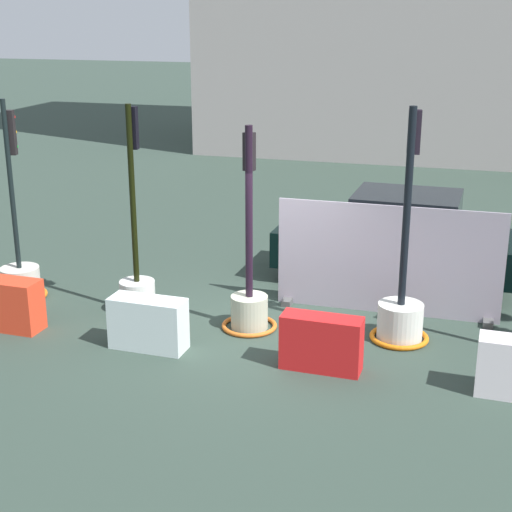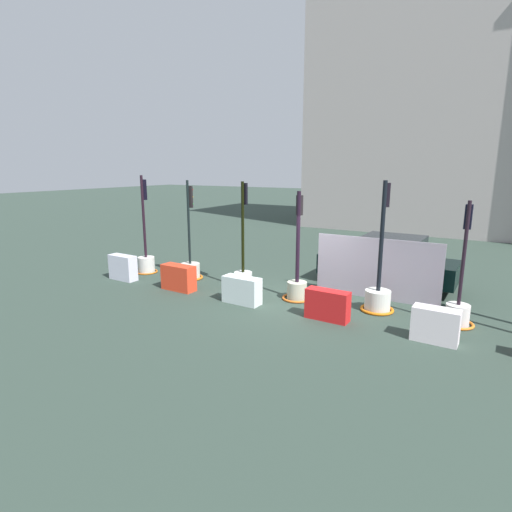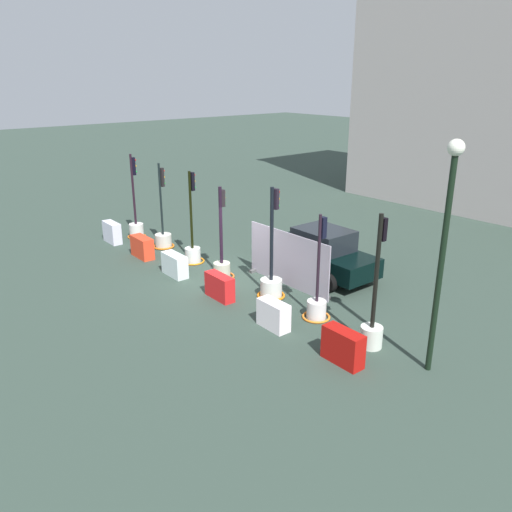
{
  "view_description": "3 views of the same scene",
  "coord_description": "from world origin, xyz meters",
  "views": [
    {
      "loc": [
        3.15,
        -10.61,
        4.82
      ],
      "look_at": [
        -0.2,
        0.83,
        0.97
      ],
      "focal_mm": 53.7,
      "sensor_mm": 36.0,
      "label": 1
    },
    {
      "loc": [
        4.77,
        -10.5,
        3.87
      ],
      "look_at": [
        -1.69,
        0.39,
        1.09
      ],
      "focal_mm": 28.52,
      "sensor_mm": 36.0,
      "label": 2
    },
    {
      "loc": [
        13.31,
        -9.71,
        6.66
      ],
      "look_at": [
        1.38,
        0.42,
        1.12
      ],
      "focal_mm": 35.9,
      "sensor_mm": 36.0,
      "label": 3
    }
  ],
  "objects": [
    {
      "name": "ground_plane",
      "position": [
        0.0,
        0.0,
        0.0
      ],
      "size": [
        120.0,
        120.0,
        0.0
      ],
      "primitive_type": "plane",
      "color": "#2F3F36"
    },
    {
      "name": "traffic_light_0",
      "position": [
        -6.3,
        0.13,
        0.63
      ],
      "size": [
        0.8,
        0.8,
        3.59
      ],
      "color": "silver",
      "rests_on": "ground_plane"
    },
    {
      "name": "traffic_light_1",
      "position": [
        -4.33,
        0.3,
        0.46
      ],
      "size": [
        0.88,
        0.88,
        3.44
      ],
      "color": "beige",
      "rests_on": "ground_plane"
    },
    {
      "name": "traffic_light_2",
      "position": [
        -2.07,
        0.23,
        0.56
      ],
      "size": [
        0.88,
        0.88,
        3.44
      ],
      "color": "silver",
      "rests_on": "ground_plane"
    },
    {
      "name": "traffic_light_3",
      "position": [
        -0.11,
        0.13,
        0.55
      ],
      "size": [
        0.88,
        0.88,
        3.21
      ],
      "color": "#B4B89F",
      "rests_on": "ground_plane"
    },
    {
      "name": "traffic_light_4",
      "position": [
        2.23,
        0.33,
        0.56
      ],
      "size": [
        0.9,
        0.9,
        3.54
      ],
      "color": "silver",
      "rests_on": "ground_plane"
    },
    {
      "name": "traffic_light_5",
      "position": [
        4.21,
        0.32,
        0.53
      ],
      "size": [
        0.83,
        0.83,
        3.11
      ],
      "color": "silver",
      "rests_on": "ground_plane"
    },
    {
      "name": "traffic_light_6",
      "position": [
        6.28,
        0.18,
        0.75
      ],
      "size": [
        0.58,
        0.58,
        3.57
      ],
      "color": "silver",
      "rests_on": "ground_plane"
    },
    {
      "name": "construction_barrier_0",
      "position": [
        -6.27,
        -1.02,
        0.44
      ],
      "size": [
        1.07,
        0.43,
        0.87
      ],
      "color": "silver",
      "rests_on": "ground_plane"
    },
    {
      "name": "construction_barrier_1",
      "position": [
        -3.77,
        -0.96,
        0.41
      ],
      "size": [
        1.15,
        0.49,
        0.82
      ],
      "color": "red",
      "rests_on": "ground_plane"
    },
    {
      "name": "construction_barrier_2",
      "position": [
        -1.32,
        -1.03,
        0.39
      ],
      "size": [
        1.15,
        0.48,
        0.78
      ],
      "color": "silver",
      "rests_on": "ground_plane"
    },
    {
      "name": "construction_barrier_3",
      "position": [
        1.28,
        -1.0,
        0.39
      ],
      "size": [
        1.14,
        0.42,
        0.79
      ],
      "color": "red",
      "rests_on": "ground_plane"
    },
    {
      "name": "construction_barrier_4",
      "position": [
        3.87,
        -1.06,
        0.4
      ],
      "size": [
        1.01,
        0.46,
        0.79
      ],
      "color": "white",
      "rests_on": "ground_plane"
    },
    {
      "name": "construction_barrier_5",
      "position": [
        6.32,
        -1.0,
        0.44
      ],
      "size": [
        1.1,
        0.45,
        0.87
      ],
      "color": "#AD110C",
      "rests_on": "ground_plane"
    },
    {
      "name": "car_black_sedan",
      "position": [
        1.88,
        2.96,
        0.81
      ],
      "size": [
        4.36,
        2.17,
        1.68
      ],
      "color": "black",
      "rests_on": "ground_plane"
    },
    {
      "name": "building_main_facade",
      "position": [
        -0.29,
        18.38,
        8.25
      ],
      "size": [
        12.65,
        8.93,
        16.46
      ],
      "color": "#ACA29F",
      "rests_on": "ground_plane"
    },
    {
      "name": "street_lamp_post",
      "position": [
        7.85,
        0.34,
        3.44
      ],
      "size": [
        0.36,
        0.36,
        5.43
      ],
      "color": "black",
      "rests_on": "ground_plane"
    },
    {
      "name": "site_fence_panel",
      "position": [
        1.88,
        1.37,
        0.87
      ],
      "size": [
        3.68,
        0.5,
        1.84
      ],
      "color": "#A096A7",
      "rests_on": "ground_plane"
    }
  ]
}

